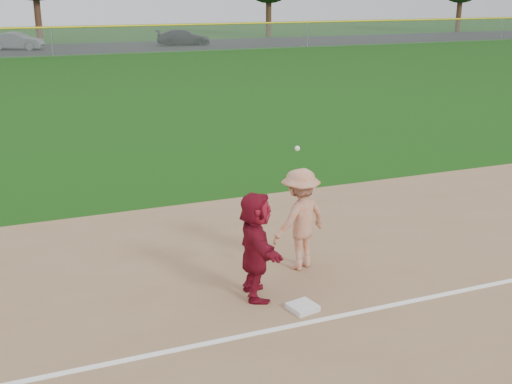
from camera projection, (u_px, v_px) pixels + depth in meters
name	position (u px, v px, depth m)	size (l,w,h in m)	color
ground	(292.00, 299.00, 9.95)	(160.00, 160.00, 0.00)	#13410C
foul_line	(315.00, 321.00, 9.24)	(60.00, 0.10, 0.01)	white
parking_asphalt	(46.00, 49.00, 50.62)	(120.00, 10.00, 0.01)	black
first_base	(303.00, 307.00, 9.56)	(0.38, 0.38, 0.09)	silver
base_runner	(256.00, 245.00, 9.74)	(1.58, 0.50, 1.70)	maroon
car_mid	(17.00, 41.00, 49.92)	(1.41, 4.05, 1.34)	#56585E
car_right	(183.00, 37.00, 53.98)	(1.82, 4.49, 1.30)	black
first_base_play	(300.00, 219.00, 10.78)	(1.29, 1.05, 2.28)	#A6A6A9
outfield_fence	(50.00, 28.00, 44.72)	(110.00, 0.12, 110.00)	#999EA0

